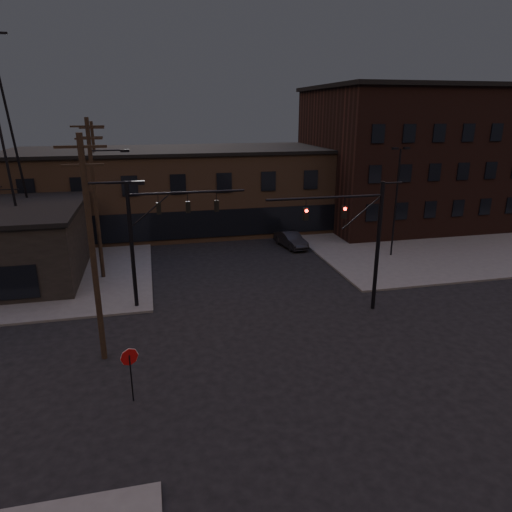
{
  "coord_description": "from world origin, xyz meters",
  "views": [
    {
      "loc": [
        -6.68,
        -19.55,
        11.88
      ],
      "look_at": [
        -0.7,
        6.08,
        3.5
      ],
      "focal_mm": 32.0,
      "sensor_mm": 36.0,
      "label": 1
    }
  ],
  "objects_px": {
    "parked_car_lot_a": "(365,222)",
    "car_crossing": "(291,240)",
    "traffic_signal_far": "(152,230)",
    "parked_car_lot_b": "(369,232)",
    "stop_sign": "(130,363)",
    "traffic_signal_near": "(361,234)"
  },
  "relations": [
    {
      "from": "traffic_signal_far",
      "to": "car_crossing",
      "type": "height_order",
      "value": "traffic_signal_far"
    },
    {
      "from": "stop_sign",
      "to": "parked_car_lot_a",
      "type": "distance_m",
      "value": 33.54
    },
    {
      "from": "parked_car_lot_a",
      "to": "car_crossing",
      "type": "relative_size",
      "value": 1.0
    },
    {
      "from": "parked_car_lot_b",
      "to": "parked_car_lot_a",
      "type": "bearing_deg",
      "value": -12.05
    },
    {
      "from": "traffic_signal_far",
      "to": "parked_car_lot_b",
      "type": "relative_size",
      "value": 1.95
    },
    {
      "from": "stop_sign",
      "to": "parked_car_lot_a",
      "type": "relative_size",
      "value": 0.58
    },
    {
      "from": "traffic_signal_near",
      "to": "car_crossing",
      "type": "distance_m",
      "value": 14.82
    },
    {
      "from": "traffic_signal_near",
      "to": "car_crossing",
      "type": "height_order",
      "value": "traffic_signal_near"
    },
    {
      "from": "stop_sign",
      "to": "traffic_signal_near",
      "type": "bearing_deg",
      "value": 25.9
    },
    {
      "from": "car_crossing",
      "to": "traffic_signal_far",
      "type": "bearing_deg",
      "value": -149.45
    },
    {
      "from": "parked_car_lot_a",
      "to": "car_crossing",
      "type": "height_order",
      "value": "parked_car_lot_a"
    },
    {
      "from": "stop_sign",
      "to": "parked_car_lot_a",
      "type": "height_order",
      "value": "stop_sign"
    },
    {
      "from": "traffic_signal_near",
      "to": "parked_car_lot_b",
      "type": "distance_m",
      "value": 17.62
    },
    {
      "from": "traffic_signal_near",
      "to": "parked_car_lot_b",
      "type": "xyz_separation_m",
      "value": [
        8.25,
        15.0,
        -4.19
      ]
    },
    {
      "from": "parked_car_lot_b",
      "to": "traffic_signal_near",
      "type": "bearing_deg",
      "value": 158.55
    },
    {
      "from": "parked_car_lot_b",
      "to": "car_crossing",
      "type": "distance_m",
      "value": 8.14
    },
    {
      "from": "traffic_signal_near",
      "to": "stop_sign",
      "type": "bearing_deg",
      "value": -154.1
    },
    {
      "from": "stop_sign",
      "to": "parked_car_lot_b",
      "type": "relative_size",
      "value": 0.61
    },
    {
      "from": "traffic_signal_near",
      "to": "parked_car_lot_b",
      "type": "height_order",
      "value": "traffic_signal_near"
    },
    {
      "from": "traffic_signal_far",
      "to": "parked_car_lot_b",
      "type": "height_order",
      "value": "traffic_signal_far"
    },
    {
      "from": "traffic_signal_far",
      "to": "parked_car_lot_b",
      "type": "xyz_separation_m",
      "value": [
        20.32,
        11.5,
        -4.27
      ]
    },
    {
      "from": "traffic_signal_near",
      "to": "traffic_signal_far",
      "type": "relative_size",
      "value": 1.0
    }
  ]
}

